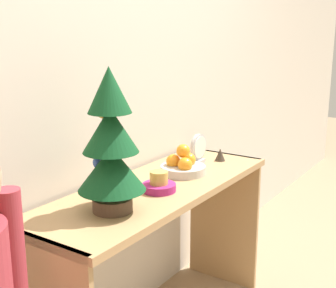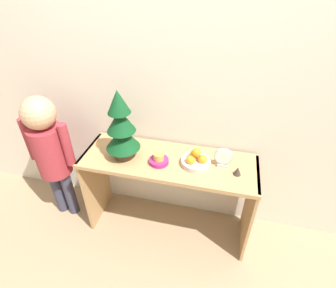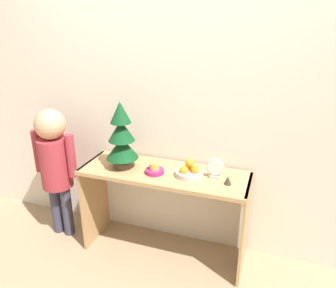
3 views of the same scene
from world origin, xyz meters
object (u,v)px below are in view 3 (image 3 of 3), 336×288
at_px(fruit_bowl, 189,171).
at_px(desk_clock, 215,169).
at_px(child_figure, 55,159).
at_px(singing_bowl, 154,170).
at_px(figurine, 228,180).
at_px(mini_tree, 122,137).

xyz_separation_m(fruit_bowl, desk_clock, (0.18, 0.02, 0.03)).
height_order(desk_clock, child_figure, child_figure).
distance_m(fruit_bowl, singing_bowl, 0.26).
height_order(fruit_bowl, figurine, fruit_bowl).
bearing_deg(singing_bowl, figurine, 0.55).
relative_size(fruit_bowl, desk_clock, 1.40).
bearing_deg(singing_bowl, fruit_bowl, 10.14).
xyz_separation_m(mini_tree, figurine, (0.80, -0.01, -0.22)).
height_order(desk_clock, figurine, desk_clock).
xyz_separation_m(fruit_bowl, singing_bowl, (-0.25, -0.05, -0.01)).
xyz_separation_m(desk_clock, figurine, (0.10, -0.06, -0.04)).
xyz_separation_m(singing_bowl, child_figure, (-0.88, -0.00, -0.04)).
xyz_separation_m(fruit_bowl, figurine, (0.28, -0.04, -0.01)).
xyz_separation_m(fruit_bowl, child_figure, (-1.13, -0.05, -0.05)).
distance_m(figurine, child_figure, 1.41).
xyz_separation_m(mini_tree, child_figure, (-0.61, -0.02, -0.26)).
bearing_deg(figurine, mini_tree, 179.05).
relative_size(mini_tree, child_figure, 0.45).
bearing_deg(child_figure, singing_bowl, 0.13).
bearing_deg(child_figure, figurine, 0.29).
bearing_deg(mini_tree, singing_bowl, -3.97).
xyz_separation_m(mini_tree, desk_clock, (0.70, 0.05, -0.17)).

